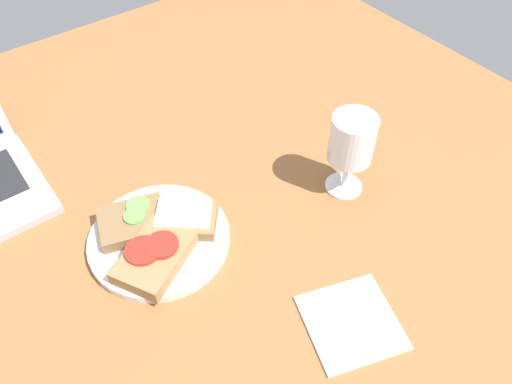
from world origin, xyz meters
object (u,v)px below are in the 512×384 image
object	(u,v)px
sandwich_with_cucumber	(133,221)
sandwich_with_cheese	(184,218)
wine_glass	(352,142)
sandwich_with_tomato	(155,255)
plate	(159,239)
napkin	(351,322)

from	to	relation	value
sandwich_with_cucumber	sandwich_with_cheese	bearing A→B (deg)	-33.69
sandwich_with_cheese	wine_glass	distance (cm)	28.20
sandwich_with_cucumber	sandwich_with_tomato	size ratio (longest dim) A/B	0.84
sandwich_with_cheese	sandwich_with_cucumber	bearing A→B (deg)	146.31
plate	sandwich_with_tomato	bearing A→B (deg)	-123.36
plate	sandwich_with_cucumber	xyz separation A→B (cm)	(-1.96, 4.06, 1.76)
wine_glass	sandwich_with_cucumber	bearing A→B (deg)	158.89
sandwich_with_cucumber	sandwich_with_tomato	bearing A→B (deg)	-93.58
sandwich_with_cucumber	sandwich_with_tomato	world-z (taller)	sandwich_with_tomato
sandwich_with_cucumber	sandwich_with_tomato	xyz separation A→B (cm)	(-0.49, -7.77, 0.26)
plate	napkin	size ratio (longest dim) A/B	1.79
plate	wine_glass	size ratio (longest dim) A/B	1.46
napkin	sandwich_with_tomato	bearing A→B (deg)	124.62
plate	sandwich_with_tomato	size ratio (longest dim) A/B	1.51
wine_glass	napkin	world-z (taller)	wine_glass
sandwich_with_cheese	napkin	distance (cm)	28.77
plate	sandwich_with_cheese	xyz separation A→B (cm)	(4.49, -0.24, 1.89)
plate	napkin	world-z (taller)	plate
sandwich_with_cucumber	wine_glass	distance (cm)	35.52
sandwich_with_tomato	sandwich_with_cucumber	bearing A→B (deg)	86.42
sandwich_with_cucumber	napkin	xyz separation A→B (cm)	(15.83, -31.40, -2.23)
sandwich_with_cucumber	wine_glass	xyz separation A→B (cm)	(32.36, -12.50, 7.64)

